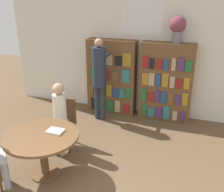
{
  "coord_description": "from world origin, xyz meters",
  "views": [
    {
      "loc": [
        1.24,
        -1.66,
        2.66
      ],
      "look_at": [
        -0.06,
        2.17,
        1.05
      ],
      "focal_mm": 42.0,
      "sensor_mm": 36.0,
      "label": 1
    }
  ],
  "objects_px": {
    "reading_table": "(42,142)",
    "bookshelf_right": "(166,82)",
    "bookshelf_left": "(112,77)",
    "flower_vase": "(178,27)",
    "seated_reader_left": "(59,114)",
    "chair_left_side": "(64,120)",
    "librarian_standing": "(99,72)"
  },
  "relations": [
    {
      "from": "reading_table",
      "to": "bookshelf_right",
      "type": "bearing_deg",
      "value": 60.86
    },
    {
      "from": "bookshelf_left",
      "to": "flower_vase",
      "type": "height_order",
      "value": "flower_vase"
    },
    {
      "from": "bookshelf_left",
      "to": "reading_table",
      "type": "relative_size",
      "value": 1.53
    },
    {
      "from": "bookshelf_left",
      "to": "seated_reader_left",
      "type": "distance_m",
      "value": 1.92
    },
    {
      "from": "chair_left_side",
      "to": "seated_reader_left",
      "type": "relative_size",
      "value": 0.71
    },
    {
      "from": "flower_vase",
      "to": "chair_left_side",
      "type": "distance_m",
      "value": 2.87
    },
    {
      "from": "reading_table",
      "to": "librarian_standing",
      "type": "relative_size",
      "value": 0.62
    },
    {
      "from": "seated_reader_left",
      "to": "librarian_standing",
      "type": "bearing_deg",
      "value": -106.43
    },
    {
      "from": "bookshelf_left",
      "to": "flower_vase",
      "type": "xyz_separation_m",
      "value": [
        1.38,
        0.0,
        1.18
      ]
    },
    {
      "from": "bookshelf_left",
      "to": "bookshelf_right",
      "type": "xyz_separation_m",
      "value": [
        1.23,
        -0.0,
        -0.0
      ]
    },
    {
      "from": "bookshelf_right",
      "to": "flower_vase",
      "type": "height_order",
      "value": "flower_vase"
    },
    {
      "from": "flower_vase",
      "to": "seated_reader_left",
      "type": "distance_m",
      "value": 2.86
    },
    {
      "from": "bookshelf_right",
      "to": "reading_table",
      "type": "height_order",
      "value": "bookshelf_right"
    },
    {
      "from": "bookshelf_left",
      "to": "flower_vase",
      "type": "bearing_deg",
      "value": 0.2
    },
    {
      "from": "bookshelf_left",
      "to": "flower_vase",
      "type": "distance_m",
      "value": 1.81
    },
    {
      "from": "chair_left_side",
      "to": "seated_reader_left",
      "type": "bearing_deg",
      "value": 90.0
    },
    {
      "from": "flower_vase",
      "to": "seated_reader_left",
      "type": "height_order",
      "value": "flower_vase"
    },
    {
      "from": "bookshelf_left",
      "to": "reading_table",
      "type": "height_order",
      "value": "bookshelf_left"
    },
    {
      "from": "flower_vase",
      "to": "seated_reader_left",
      "type": "relative_size",
      "value": 0.42
    },
    {
      "from": "seated_reader_left",
      "to": "librarian_standing",
      "type": "height_order",
      "value": "librarian_standing"
    },
    {
      "from": "bookshelf_left",
      "to": "chair_left_side",
      "type": "xyz_separation_m",
      "value": [
        -0.34,
        -1.71,
        -0.35
      ]
    },
    {
      "from": "bookshelf_right",
      "to": "librarian_standing",
      "type": "bearing_deg",
      "value": -159.5
    },
    {
      "from": "flower_vase",
      "to": "chair_left_side",
      "type": "bearing_deg",
      "value": -134.98
    },
    {
      "from": "flower_vase",
      "to": "chair_left_side",
      "type": "height_order",
      "value": "flower_vase"
    },
    {
      "from": "seated_reader_left",
      "to": "chair_left_side",
      "type": "bearing_deg",
      "value": -90.0
    },
    {
      "from": "chair_left_side",
      "to": "librarian_standing",
      "type": "distance_m",
      "value": 1.37
    },
    {
      "from": "librarian_standing",
      "to": "flower_vase",
      "type": "bearing_deg",
      "value": 18.84
    },
    {
      "from": "chair_left_side",
      "to": "flower_vase",
      "type": "bearing_deg",
      "value": -143.02
    },
    {
      "from": "reading_table",
      "to": "librarian_standing",
      "type": "height_order",
      "value": "librarian_standing"
    },
    {
      "from": "flower_vase",
      "to": "seated_reader_left",
      "type": "xyz_separation_m",
      "value": [
        -1.69,
        -1.9,
        -1.32
      ]
    },
    {
      "from": "bookshelf_right",
      "to": "seated_reader_left",
      "type": "relative_size",
      "value": 1.36
    },
    {
      "from": "bookshelf_left",
      "to": "chair_left_side",
      "type": "height_order",
      "value": "bookshelf_left"
    }
  ]
}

